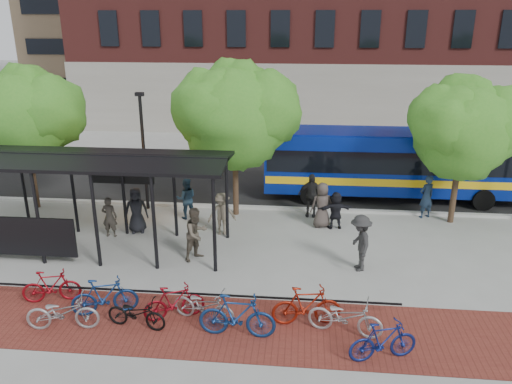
# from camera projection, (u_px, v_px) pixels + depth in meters

# --- Properties ---
(ground) EXTENTS (160.00, 160.00, 0.00)m
(ground) POSITION_uv_depth(u_px,v_px,m) (305.00, 250.00, 18.21)
(ground) COLOR #9E9E99
(ground) RESTS_ON ground
(asphalt_street) EXTENTS (160.00, 8.00, 0.01)m
(asphalt_street) POSITION_uv_depth(u_px,v_px,m) (306.00, 182.00, 25.72)
(asphalt_street) COLOR black
(asphalt_street) RESTS_ON ground
(curb) EXTENTS (160.00, 0.25, 0.12)m
(curb) POSITION_uv_depth(u_px,v_px,m) (306.00, 209.00, 21.94)
(curb) COLOR #B7B7B2
(curb) RESTS_ON ground
(brick_strip) EXTENTS (24.00, 3.00, 0.01)m
(brick_strip) POSITION_uv_depth(u_px,v_px,m) (232.00, 327.00, 13.69)
(brick_strip) COLOR maroon
(brick_strip) RESTS_ON ground
(bike_rack_rail) EXTENTS (12.00, 0.05, 0.95)m
(bike_rack_rail) POSITION_uv_depth(u_px,v_px,m) (192.00, 307.00, 14.66)
(bike_rack_rail) COLOR black
(bike_rack_rail) RESTS_ON ground
(bus_shelter) EXTENTS (10.60, 3.07, 3.60)m
(bus_shelter) POSITION_uv_depth(u_px,v_px,m) (76.00, 169.00, 17.51)
(bus_shelter) COLOR black
(bus_shelter) RESTS_ON ground
(tree_a) EXTENTS (4.90, 4.00, 6.18)m
(tree_a) POSITION_uv_depth(u_px,v_px,m) (26.00, 113.00, 21.03)
(tree_a) COLOR #382619
(tree_a) RESTS_ON ground
(tree_b) EXTENTS (5.15, 4.20, 6.47)m
(tree_b) POSITION_uv_depth(u_px,v_px,m) (237.00, 111.00, 20.14)
(tree_b) COLOR #382619
(tree_b) RESTS_ON ground
(tree_c) EXTENTS (4.66, 3.80, 5.92)m
(tree_c) POSITION_uv_depth(u_px,v_px,m) (466.00, 126.00, 19.46)
(tree_c) COLOR #382619
(tree_c) RESTS_ON ground
(lamp_post_left) EXTENTS (0.35, 0.20, 5.12)m
(lamp_post_left) POSITION_uv_depth(u_px,v_px,m) (144.00, 148.00, 21.32)
(lamp_post_left) COLOR black
(lamp_post_left) RESTS_ON ground
(bus) EXTENTS (11.80, 2.88, 3.18)m
(bus) POSITION_uv_depth(u_px,v_px,m) (394.00, 160.00, 22.95)
(bus) COLOR navy
(bus) RESTS_ON ground
(bike_1) EXTENTS (1.76, 0.90, 1.02)m
(bike_1) POSITION_uv_depth(u_px,v_px,m) (51.00, 286.00, 14.79)
(bike_1) COLOR maroon
(bike_1) RESTS_ON ground
(bike_2) EXTENTS (2.04, 0.95, 1.03)m
(bike_2) POSITION_uv_depth(u_px,v_px,m) (62.00, 312.00, 13.47)
(bike_2) COLOR gray
(bike_2) RESTS_ON ground
(bike_3) EXTENTS (1.94, 1.07, 1.12)m
(bike_3) POSITION_uv_depth(u_px,v_px,m) (105.00, 296.00, 14.15)
(bike_3) COLOR navy
(bike_3) RESTS_ON ground
(bike_4) EXTENTS (1.78, 0.86, 0.90)m
(bike_4) POSITION_uv_depth(u_px,v_px,m) (136.00, 313.00, 13.55)
(bike_4) COLOR black
(bike_4) RESTS_ON ground
(bike_5) EXTENTS (1.78, 1.13, 1.04)m
(bike_5) POSITION_uv_depth(u_px,v_px,m) (174.00, 302.00, 13.94)
(bike_5) COLOR maroon
(bike_5) RESTS_ON ground
(bike_6) EXTENTS (1.97, 1.13, 0.98)m
(bike_6) POSITION_uv_depth(u_px,v_px,m) (204.00, 305.00, 13.85)
(bike_6) COLOR gray
(bike_6) RESTS_ON ground
(bike_7) EXTENTS (2.08, 0.65, 1.24)m
(bike_7) POSITION_uv_depth(u_px,v_px,m) (237.00, 316.00, 13.12)
(bike_7) COLOR navy
(bike_7) RESTS_ON ground
(bike_9) EXTENTS (1.99, 0.83, 1.16)m
(bike_9) POSITION_uv_depth(u_px,v_px,m) (307.00, 306.00, 13.66)
(bike_9) COLOR maroon
(bike_9) RESTS_ON ground
(bike_10) EXTENTS (2.12, 1.14, 1.06)m
(bike_10) POSITION_uv_depth(u_px,v_px,m) (345.00, 317.00, 13.26)
(bike_10) COLOR #A3A3A5
(bike_10) RESTS_ON ground
(bike_11) EXTENTS (1.85, 1.00, 1.07)m
(bike_11) POSITION_uv_depth(u_px,v_px,m) (383.00, 341.00, 12.25)
(bike_11) COLOR navy
(bike_11) RESTS_ON ground
(pedestrian_0) EXTENTS (1.03, 0.83, 1.83)m
(pedestrian_0) POSITION_uv_depth(u_px,v_px,m) (136.00, 210.00, 19.51)
(pedestrian_0) COLOR black
(pedestrian_0) RESTS_ON ground
(pedestrian_1) EXTENTS (0.59, 0.39, 1.61)m
(pedestrian_1) POSITION_uv_depth(u_px,v_px,m) (109.00, 217.00, 19.13)
(pedestrian_1) COLOR #3E3932
(pedestrian_1) RESTS_ON ground
(pedestrian_2) EXTENTS (0.99, 0.86, 1.75)m
(pedestrian_2) POSITION_uv_depth(u_px,v_px,m) (186.00, 198.00, 20.88)
(pedestrian_2) COLOR #1D3244
(pedestrian_2) RESTS_ON ground
(pedestrian_3) EXTENTS (1.23, 0.92, 1.70)m
(pedestrian_3) POSITION_uv_depth(u_px,v_px,m) (222.00, 214.00, 19.32)
(pedestrian_3) COLOR #655B4B
(pedestrian_3) RESTS_ON ground
(pedestrian_4) EXTENTS (1.14, 0.57, 1.88)m
(pedestrian_4) POSITION_uv_depth(u_px,v_px,m) (311.00, 195.00, 21.07)
(pedestrian_4) COLOR black
(pedestrian_4) RESTS_ON ground
(pedestrian_5) EXTENTS (1.48, 0.71, 1.53)m
(pedestrian_5) POSITION_uv_depth(u_px,v_px,m) (336.00, 210.00, 19.89)
(pedestrian_5) COLOR black
(pedestrian_5) RESTS_ON ground
(pedestrian_6) EXTENTS (1.02, 0.78, 1.86)m
(pedestrian_6) POSITION_uv_depth(u_px,v_px,m) (322.00, 205.00, 19.99)
(pedestrian_6) COLOR #433A35
(pedestrian_6) RESTS_ON ground
(pedestrian_7) EXTENTS (0.80, 0.70, 1.85)m
(pedestrian_7) POSITION_uv_depth(u_px,v_px,m) (426.00, 197.00, 20.92)
(pedestrian_7) COLOR #1D2E45
(pedestrian_7) RESTS_ON ground
(pedestrian_8) EXTENTS (1.13, 1.17, 1.90)m
(pedestrian_8) POSITION_uv_depth(u_px,v_px,m) (196.00, 234.00, 17.29)
(pedestrian_8) COLOR brown
(pedestrian_8) RESTS_ON ground
(pedestrian_9) EXTENTS (0.90, 1.35, 1.95)m
(pedestrian_9) POSITION_uv_depth(u_px,v_px,m) (360.00, 243.00, 16.54)
(pedestrian_9) COLOR #2A2A2A
(pedestrian_9) RESTS_ON ground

